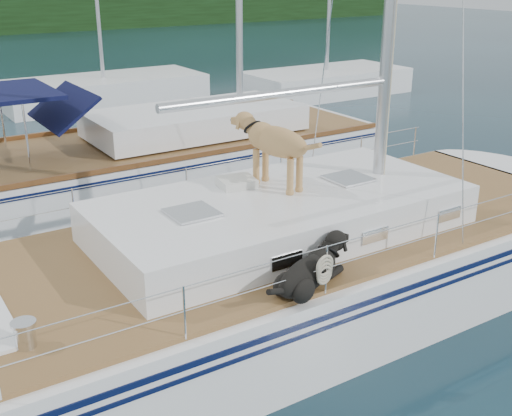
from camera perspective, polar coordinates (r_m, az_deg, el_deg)
ground at (r=9.28m, az=-1.96°, el=-10.25°), size 120.00×120.00×0.00m
main_sailboat at (r=8.99m, az=-1.47°, el=-6.37°), size 12.00×3.93×14.01m
neighbor_sailboat at (r=14.67m, az=-9.08°, el=4.06°), size 11.00×3.50×13.30m
bg_boat_center at (r=24.61m, az=-13.33°, el=10.09°), size 7.20×3.00×11.65m
bg_boat_east at (r=25.88m, az=6.25°, el=11.04°), size 6.40×3.00×11.65m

